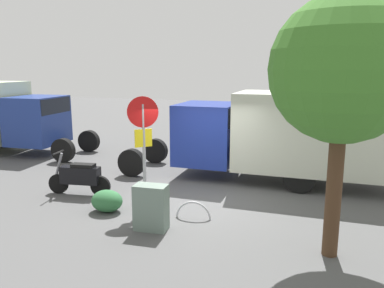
% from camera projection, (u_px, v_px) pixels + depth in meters
% --- Properties ---
extents(ground_plane, '(60.00, 60.00, 0.00)m').
position_uv_depth(ground_plane, '(202.00, 202.00, 10.13)').
color(ground_plane, '#4F4F4F').
extents(box_truck_near, '(8.49, 2.20, 2.75)m').
position_uv_depth(box_truck_near, '(283.00, 132.00, 11.71)').
color(box_truck_near, black).
rests_on(box_truck_near, ground).
extents(motorcycle, '(1.81, 0.60, 1.20)m').
position_uv_depth(motorcycle, '(80.00, 177.00, 10.66)').
color(motorcycle, black).
rests_on(motorcycle, ground).
extents(stop_sign, '(0.71, 0.33, 2.81)m').
position_uv_depth(stop_sign, '(143.00, 135.00, 9.42)').
color(stop_sign, '#9E9EA3').
rests_on(stop_sign, ground).
extents(street_tree, '(2.59, 2.59, 4.75)m').
position_uv_depth(street_tree, '(343.00, 71.00, 6.65)').
color(street_tree, '#47301E').
rests_on(street_tree, ground).
extents(utility_cabinet, '(0.74, 0.44, 1.01)m').
position_uv_depth(utility_cabinet, '(151.00, 207.00, 8.36)').
color(utility_cabinet, slate).
rests_on(utility_cabinet, ground).
extents(bike_rack_hoop, '(0.85, 0.12, 0.85)m').
position_uv_depth(bike_rack_hoop, '(193.00, 218.00, 9.06)').
color(bike_rack_hoop, '#B7B7BC').
rests_on(bike_rack_hoop, ground).
extents(shrub_near_sign, '(0.79, 0.65, 0.54)m').
position_uv_depth(shrub_near_sign, '(107.00, 201.00, 9.45)').
color(shrub_near_sign, '#2F683B').
rests_on(shrub_near_sign, ground).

